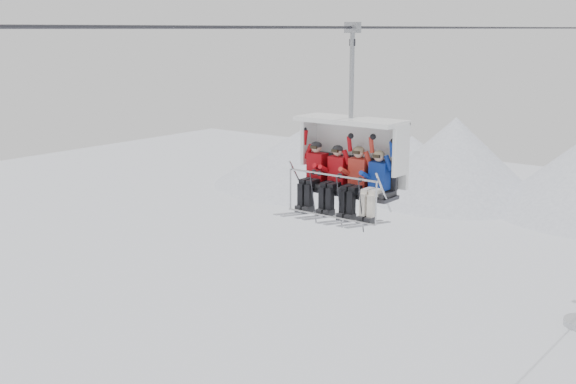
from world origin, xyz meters
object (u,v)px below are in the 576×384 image
Objects in this scene: skier_far_left at (314,173)px; skier_far_right at (376,183)px; skier_center_right at (356,179)px; skier_center_left at (335,176)px; chairlift_carrier at (353,154)px.

skier_far_left reaches higher than skier_far_right.
skier_far_left is at bearing 180.00° from skier_center_right.
skier_far_right is at bearing -0.06° from skier_center_left.
skier_center_left is 1.00× the size of skier_far_right.
chairlift_carrier is 2.36× the size of skier_center_left.
skier_center_left is at bearing -0.35° from skier_far_left.
skier_center_left is at bearing 179.94° from skier_far_right.
chairlift_carrier reaches higher than skier_center_left.
chairlift_carrier is at bearing 50.31° from skier_center_left.
skier_center_left is (-0.26, -0.31, -0.48)m from chairlift_carrier.
skier_center_left is (0.56, -0.00, -0.01)m from skier_far_left.
skier_far_left is 1.00× the size of skier_center_right.
skier_far_right is (1.58, -0.00, -0.02)m from skier_far_left.
chairlift_carrier is at bearing 132.06° from skier_center_right.
chairlift_carrier is 0.99m from skier_far_left.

